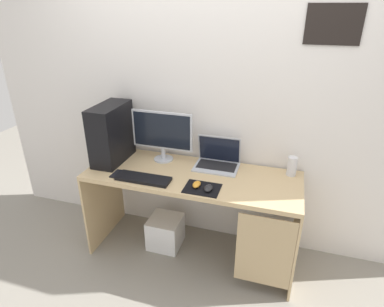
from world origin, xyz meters
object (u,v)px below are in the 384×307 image
Objects in this scene: pc_tower at (111,134)px; keyboard at (143,179)px; cell_phone at (117,174)px; laptop at (217,161)px; speaker at (292,166)px; subwoofer at (165,232)px; mouse_left at (197,184)px; monitor at (162,134)px; mouse_right at (208,188)px.

pc_tower is 0.52m from keyboard.
laptop is at bearing 27.44° from cell_phone.
pc_tower is 1.48m from speaker.
speaker is 1.37m from cell_phone.
pc_tower is 3.18× the size of speaker.
keyboard reaches higher than subwoofer.
laptop is at bearing 79.76° from mouse_left.
monitor is at bearing -177.37° from speaker.
speaker reaches higher than mouse_right.
subwoofer is (-1.00, -0.20, -0.71)m from speaker.
subwoofer is at bearing 32.11° from cell_phone.
monitor is 0.43m from keyboard.
pc_tower is 0.87m from mouse_left.
monitor reaches higher than speaker.
cell_phone is 0.47× the size of subwoofer.
mouse_right is (0.09, -0.03, 0.00)m from mouse_left.
speaker is (1.06, 0.05, -0.17)m from monitor.
subwoofer is (-0.34, 0.19, -0.66)m from mouse_left.
speaker is 1.15m from keyboard.
speaker is 1.24m from subwoofer.
pc_tower is at bearing 147.69° from keyboard.
keyboard is at bearing -109.10° from subwoofer.
laptop is 1.28× the size of subwoofer.
cell_phone is at bearing -55.95° from pc_tower.
pc_tower is 0.42m from monitor.
laptop is at bearing 9.48° from pc_tower.
monitor reaches higher than laptop.
pc_tower is 5.06× the size of mouse_left.
monitor is 0.66m from mouse_right.
speaker is 1.59× the size of mouse_left.
cell_phone is (-0.75, 0.02, -0.02)m from mouse_right.
keyboard reaches higher than cell_phone.
mouse_right is at bearing -143.08° from speaker.
subwoofer is at bearing -4.24° from pc_tower.
cell_phone is at bearing -152.56° from laptop.
subwoofer is (0.46, -0.03, -0.88)m from pc_tower.
pc_tower is 0.93× the size of monitor.
monitor reaches higher than subwoofer.
mouse_left reaches higher than keyboard.
speaker is (1.46, 0.17, -0.17)m from pc_tower.
pc_tower is 1.75× the size of subwoofer.
cell_phone is at bearing 178.22° from mouse_right.
cell_phone is (-1.31, -0.40, -0.07)m from speaker.
laptop is 3.72× the size of mouse_right.
mouse_left is (-0.07, -0.37, -0.03)m from laptop.
mouse_left is (0.81, -0.23, -0.22)m from pc_tower.
mouse_left is at bearing 165.26° from mouse_right.
laptop is 0.85× the size of keyboard.
monitor reaches higher than mouse_right.
subwoofer is (0.06, -0.16, -0.88)m from monitor.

